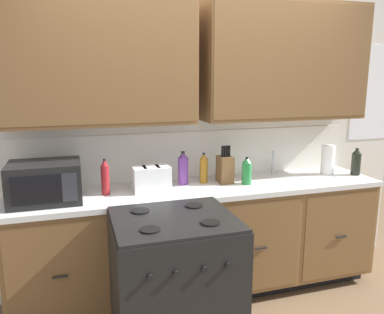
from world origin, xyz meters
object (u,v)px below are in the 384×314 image
toaster (151,179)px  paper_towel_roll (328,160)px  bottle_amber (204,168)px  bottle_green (247,171)px  stove_range (175,287)px  microwave (45,182)px  knife_block (225,169)px  bottle_dark (356,162)px  bottle_violet (183,168)px  bottle_red (105,177)px

toaster → paper_towel_roll: (1.61, 0.05, 0.03)m
bottle_amber → bottle_green: bearing=-24.3°
stove_range → paper_towel_roll: paper_towel_roll is taller
microwave → bottle_green: microwave is taller
knife_block → stove_range: bearing=-131.7°
bottle_green → microwave: bearing=-179.8°
microwave → bottle_dark: bearing=-0.0°
bottle_amber → bottle_dark: bearing=-6.2°
bottle_violet → bottle_red: size_ratio=1.00×
stove_range → toaster: toaster is taller
bottle_amber → bottle_red: bearing=-172.9°
bottle_amber → stove_range: bearing=-121.0°
bottle_green → stove_range: bearing=-142.2°
bottle_violet → microwave: bearing=-171.6°
bottle_violet → toaster: bearing=-158.9°
paper_towel_roll → bottle_violet: size_ratio=0.96×
stove_range → bottle_violet: 0.98m
knife_block → bottle_green: knife_block is taller
knife_block → bottle_dark: (1.21, -0.10, 0.00)m
knife_block → bottle_red: 0.97m
bottle_green → bottle_dark: bearing=-0.3°
bottle_dark → paper_towel_roll: bearing=156.3°
stove_range → bottle_dark: size_ratio=3.97×
bottle_violet → bottle_dark: bearing=-5.7°
toaster → bottle_dark: size_ratio=1.17×
knife_block → bottle_red: bearing=-177.2°
knife_block → bottle_red: (-0.96, -0.05, 0.02)m
knife_block → microwave: bearing=-176.0°
paper_towel_roll → microwave: bearing=-177.7°
stove_range → bottle_red: size_ratio=3.51×
paper_towel_roll → bottle_amber: paper_towel_roll is taller
bottle_green → knife_block: bearing=148.6°
paper_towel_roll → bottle_dark: paper_towel_roll is taller
stove_range → bottle_amber: bearing=59.0°
bottle_dark → bottle_green: bearing=179.7°
knife_block → bottle_red: knife_block is taller
paper_towel_roll → bottle_violet: bearing=177.5°
paper_towel_roll → bottle_amber: bearing=177.4°
stove_range → bottle_red: bearing=119.3°
stove_range → bottle_red: 0.94m
paper_towel_roll → bottle_green: (-0.83, -0.09, -0.02)m
knife_block → bottle_violet: bearing=170.7°
bottle_violet → bottle_amber: size_ratio=1.08×
stove_range → bottle_dark: (1.81, 0.58, 0.58)m
stove_range → bottle_violet: bottle_violet is taller
paper_towel_roll → bottle_violet: (-1.32, 0.06, 0.00)m
toaster → knife_block: size_ratio=0.90×
bottle_dark → bottle_green: 1.05m
knife_block → bottle_green: size_ratio=1.39×
bottle_dark → bottle_red: bottle_red is taller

